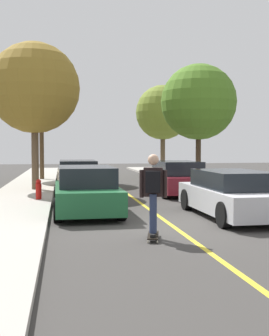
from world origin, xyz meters
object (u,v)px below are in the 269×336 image
at_px(parked_car_left_near, 78,176).
at_px(parked_car_right_nearest, 232,194).
at_px(street_tree_left_nearest, 34,88).
at_px(skateboarder, 153,189).
at_px(street_tree_right_nearest, 199,102).
at_px(street_tree_right_near, 163,113).
at_px(parked_car_right_near, 177,178).
at_px(parked_car_left_nearest, 86,190).
at_px(fire_hydrant, 39,189).
at_px(skateboard, 153,235).
at_px(street_tree_left_near, 41,84).

distance_m(parked_car_left_near, parked_car_right_nearest, 9.03).
height_order(street_tree_left_nearest, skateboarder, street_tree_left_nearest).
height_order(street_tree_right_nearest, street_tree_right_near, street_tree_right_near).
bearing_deg(parked_car_right_near, parked_car_right_nearest, -90.00).
relative_size(parked_car_left_nearest, street_tree_right_near, 0.76).
distance_m(parked_car_left_near, parked_car_right_near, 4.59).
height_order(fire_hydrant, skateboarder, skateboarder).
distance_m(parked_car_left_nearest, street_tree_right_near, 16.21).
distance_m(fire_hydrant, skateboard, 6.95).
bearing_deg(parked_car_right_nearest, parked_car_left_near, 116.04).
distance_m(parked_car_right_nearest, fire_hydrant, 6.70).
bearing_deg(skateboard, street_tree_left_near, 100.57).
height_order(parked_car_left_near, street_tree_left_near, street_tree_left_near).
xyz_separation_m(street_tree_left_nearest, fire_hydrant, (0.33, -3.69, -3.95)).
height_order(parked_car_left_near, fire_hydrant, parked_car_left_near).
bearing_deg(street_tree_right_nearest, parked_car_left_nearest, -128.53).
bearing_deg(street_tree_left_nearest, parked_car_left_near, 16.26).
bearing_deg(street_tree_right_near, parked_car_right_near, -99.99).
xyz_separation_m(fire_hydrant, skateboard, (2.69, -6.39, -0.40)).
xyz_separation_m(parked_car_left_nearest, parked_car_right_near, (3.96, 4.35, -0.00)).
bearing_deg(skateboarder, street_tree_right_nearest, 67.71).
bearing_deg(street_tree_right_nearest, parked_car_right_near, -122.07).
bearing_deg(street_tree_right_near, parked_car_right_nearest, -96.45).
bearing_deg(street_tree_left_near, parked_car_right_nearest, -67.03).
distance_m(street_tree_left_nearest, street_tree_left_near, 6.17).
xyz_separation_m(parked_car_right_nearest, street_tree_right_near, (1.83, 16.16, 3.54)).
xyz_separation_m(parked_car_right_near, street_tree_right_near, (1.83, 10.38, 3.51)).
distance_m(parked_car_left_nearest, parked_car_right_nearest, 4.21).
bearing_deg(street_tree_left_nearest, skateboard, -73.35).
distance_m(parked_car_right_near, street_tree_left_near, 10.90).
distance_m(street_tree_right_near, fire_hydrant, 14.75).
bearing_deg(parked_car_right_near, skateboard, -108.49).
distance_m(parked_car_right_near, street_tree_left_nearest, 7.14).
bearing_deg(street_tree_right_nearest, street_tree_left_near, 146.97).
distance_m(parked_car_right_near, skateboarder, 8.79).
relative_size(street_tree_left_nearest, street_tree_left_near, 0.83).
bearing_deg(parked_car_left_near, street_tree_right_near, 54.28).
height_order(parked_car_left_near, street_tree_left_nearest, street_tree_left_nearest).
bearing_deg(parked_car_left_nearest, skateboard, -73.22).
xyz_separation_m(parked_car_left_near, street_tree_left_nearest, (-1.83, -0.53, 3.77)).
xyz_separation_m(street_tree_left_near, skateboarder, (3.01, -16.20, -4.44)).
bearing_deg(fire_hydrant, street_tree_left_nearest, 95.08).
distance_m(street_tree_right_near, skateboard, 19.66).
height_order(parked_car_left_nearest, parked_car_right_near, parked_car_left_nearest).
bearing_deg(skateboard, parked_car_right_near, 71.51).
xyz_separation_m(parked_car_left_nearest, parked_car_right_nearest, (3.96, -1.43, -0.03)).
distance_m(parked_car_right_nearest, skateboard, 3.78).
distance_m(street_tree_left_nearest, skateboard, 11.39).
bearing_deg(street_tree_left_near, fire_hydrant, -88.08).
height_order(parked_car_right_nearest, street_tree_right_near, street_tree_right_near).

